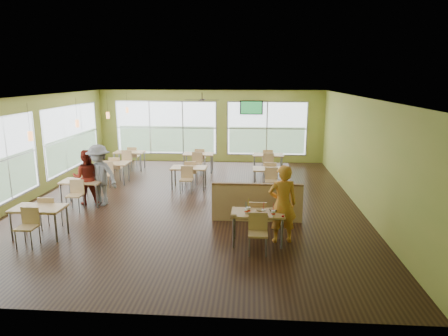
{
  "coord_description": "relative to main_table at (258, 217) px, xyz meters",
  "views": [
    {
      "loc": [
        1.83,
        -11.68,
        3.78
      ],
      "look_at": [
        1.06,
        -0.62,
        1.23
      ],
      "focal_mm": 32.0,
      "sensor_mm": 36.0,
      "label": 1
    }
  ],
  "objects": [
    {
      "name": "room",
      "position": [
        -2.0,
        3.0,
        0.97
      ],
      "size": [
        12.0,
        12.04,
        3.2
      ],
      "color": "black",
      "rests_on": "ground"
    },
    {
      "name": "window_bays",
      "position": [
        -4.65,
        6.08,
        0.85
      ],
      "size": [
        9.24,
        10.24,
        2.38
      ],
      "color": "white",
      "rests_on": "room"
    },
    {
      "name": "main_table",
      "position": [
        0.0,
        0.0,
        0.0
      ],
      "size": [
        1.22,
        1.52,
        0.87
      ],
      "color": "tan",
      "rests_on": "floor"
    },
    {
      "name": "half_wall_divider",
      "position": [
        0.0,
        1.45,
        -0.11
      ],
      "size": [
        2.4,
        0.14,
        1.04
      ],
      "color": "tan",
      "rests_on": "floor"
    },
    {
      "name": "dining_tables",
      "position": [
        -3.05,
        4.71,
        -0.0
      ],
      "size": [
        6.92,
        8.72,
        0.87
      ],
      "color": "tan",
      "rests_on": "floor"
    },
    {
      "name": "pendant_lights",
      "position": [
        -5.2,
        3.68,
        1.82
      ],
      "size": [
        0.11,
        7.31,
        0.86
      ],
      "color": "#2D2119",
      "rests_on": "ceiling"
    },
    {
      "name": "ceiling_fan",
      "position": [
        -2.0,
        6.0,
        2.32
      ],
      "size": [
        1.25,
        1.25,
        0.29
      ],
      "color": "#2D2119",
      "rests_on": "ceiling"
    },
    {
      "name": "tv_backwall",
      "position": [
        -0.2,
        8.9,
        1.82
      ],
      "size": [
        1.0,
        0.07,
        0.6
      ],
      "color": "black",
      "rests_on": "wall_back"
    },
    {
      "name": "man_plaid",
      "position": [
        0.56,
        0.13,
        0.29
      ],
      "size": [
        0.73,
        0.55,
        1.84
      ],
      "primitive_type": "imported",
      "rotation": [
        0.0,
        0.0,
        3.31
      ],
      "color": "orange",
      "rests_on": "floor"
    },
    {
      "name": "patron_maroon",
      "position": [
        -5.09,
        2.57,
        0.2
      ],
      "size": [
        0.93,
        0.79,
        1.66
      ],
      "primitive_type": "imported",
      "rotation": [
        0.0,
        0.0,
        3.35
      ],
      "color": "maroon",
      "rests_on": "floor"
    },
    {
      "name": "patron_grey",
      "position": [
        -4.66,
        2.5,
        0.29
      ],
      "size": [
        1.33,
        1.0,
        1.84
      ],
      "primitive_type": "imported",
      "rotation": [
        0.0,
        0.0,
        -0.29
      ],
      "color": "slate",
      "rests_on": "floor"
    },
    {
      "name": "cup_blue",
      "position": [
        -0.27,
        -0.11,
        0.18
      ],
      "size": [
        0.08,
        0.08,
        0.3
      ],
      "color": "white",
      "rests_on": "main_table"
    },
    {
      "name": "cup_yellow",
      "position": [
        -0.22,
        -0.08,
        0.2
      ],
      "size": [
        0.1,
        0.1,
        0.38
      ],
      "color": "white",
      "rests_on": "main_table"
    },
    {
      "name": "cup_red_near",
      "position": [
        0.13,
        -0.16,
        0.19
      ],
      "size": [
        0.09,
        0.09,
        0.33
      ],
      "color": "white",
      "rests_on": "main_table"
    },
    {
      "name": "cup_red_far",
      "position": [
        0.34,
        -0.24,
        0.19
      ],
      "size": [
        0.1,
        0.1,
        0.35
      ],
      "color": "white",
      "rests_on": "main_table"
    },
    {
      "name": "food_basket",
      "position": [
        0.38,
        0.11,
        0.15
      ],
      "size": [
        0.25,
        0.25,
        0.06
      ],
      "color": "black",
      "rests_on": "main_table"
    },
    {
      "name": "ketchup_cup",
      "position": [
        0.55,
        -0.27,
        0.13
      ],
      "size": [
        0.06,
        0.06,
        0.03
      ],
      "primitive_type": "cylinder",
      "color": "#A6020A",
      "rests_on": "main_table"
    },
    {
      "name": "wrapper_left",
      "position": [
        -0.54,
        -0.27,
        0.14
      ],
      "size": [
        0.15,
        0.14,
        0.04
      ],
      "primitive_type": "ellipsoid",
      "rotation": [
        0.0,
        0.0,
        0.02
      ],
      "color": "#9B7E4B",
      "rests_on": "main_table"
    },
    {
      "name": "wrapper_mid",
      "position": [
        0.06,
        0.1,
        0.15
      ],
      "size": [
        0.24,
        0.23,
        0.05
      ],
      "primitive_type": "ellipsoid",
      "rotation": [
        0.0,
        0.0,
        -0.2
      ],
      "color": "#9B7E4B",
      "rests_on": "main_table"
    },
    {
      "name": "wrapper_right",
      "position": [
        0.17,
        -0.29,
        0.14
      ],
      "size": [
        0.15,
        0.13,
        0.04
      ],
      "primitive_type": "ellipsoid",
      "rotation": [
        0.0,
        0.0,
        0.01
      ],
      "color": "#9B7E4B",
      "rests_on": "main_table"
    }
  ]
}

